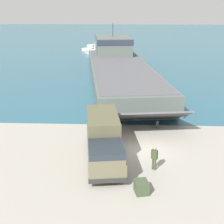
{
  "coord_description": "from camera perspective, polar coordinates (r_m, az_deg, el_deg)",
  "views": [
    {
      "loc": [
        -1.7,
        -23.33,
        11.18
      ],
      "look_at": [
        -2.81,
        3.13,
        2.17
      ],
      "focal_mm": 50.0,
      "sensor_mm": 36.0,
      "label": 1
    }
  ],
  "objects": [
    {
      "name": "mooring_bollard",
      "position": [
        30.36,
        8.27,
        -2.13
      ],
      "size": [
        0.36,
        0.36,
        0.81
      ],
      "color": "#333338",
      "rests_on": "ground_plane"
    },
    {
      "name": "cargo_crate",
      "position": [
        20.23,
        5.39,
        -13.49
      ],
      "size": [
        0.99,
        1.11,
        0.81
      ],
      "primitive_type": "cube",
      "rotation": [
        0.0,
        0.0,
        0.21
      ],
      "color": "#3D4C33",
      "rests_on": "ground_plane"
    },
    {
      "name": "water_surface",
      "position": [
        119.48,
        3.3,
        13.39
      ],
      "size": [
        240.0,
        180.0,
        0.01
      ],
      "primitive_type": "cube",
      "color": "#285B70",
      "rests_on": "ground_plane"
    },
    {
      "name": "ground_plane",
      "position": [
        25.92,
        5.97,
        -6.87
      ],
      "size": [
        240.0,
        240.0,
        0.0
      ],
      "primitive_type": "plane",
      "color": "#9E998E"
    },
    {
      "name": "military_truck",
      "position": [
        23.71,
        -1.53,
        -5.02
      ],
      "size": [
        3.53,
        8.28,
        3.22
      ],
      "rotation": [
        0.0,
        0.0,
        -1.44
      ],
      "color": "#6B664C",
      "rests_on": "ground_plane"
    },
    {
      "name": "moored_boat_a",
      "position": [
        86.53,
        -3.54,
        11.63
      ],
      "size": [
        5.48,
        7.1,
        1.36
      ],
      "rotation": [
        0.0,
        0.0,
        5.77
      ],
      "color": "white",
      "rests_on": "ground_plane"
    },
    {
      "name": "landing_craft",
      "position": [
        52.03,
        1.15,
        8.64
      ],
      "size": [
        13.78,
        41.66,
        8.12
      ],
      "rotation": [
        0.0,
        0.0,
        0.14
      ],
      "color": "#56605B",
      "rests_on": "ground_plane"
    },
    {
      "name": "soldier_on_ramp",
      "position": [
        22.58,
        7.75,
        -8.07
      ],
      "size": [
        0.5,
        0.44,
        1.79
      ],
      "rotation": [
        0.0,
        0.0,
        1.0
      ],
      "color": "#3D4C33",
      "rests_on": "ground_plane"
    },
    {
      "name": "moored_boat_b",
      "position": [
        80.21,
        -1.74,
        11.23
      ],
      "size": [
        8.72,
        6.54,
        1.93
      ],
      "rotation": [
        0.0,
        0.0,
        5.24
      ],
      "color": "#B7BABF",
      "rests_on": "ground_plane"
    },
    {
      "name": "moored_boat_c",
      "position": [
        86.88,
        -2.73,
        11.81
      ],
      "size": [
        6.83,
        3.42,
        2.0
      ],
      "rotation": [
        0.0,
        0.0,
        1.77
      ],
      "color": "#2D7060",
      "rests_on": "ground_plane"
    }
  ]
}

